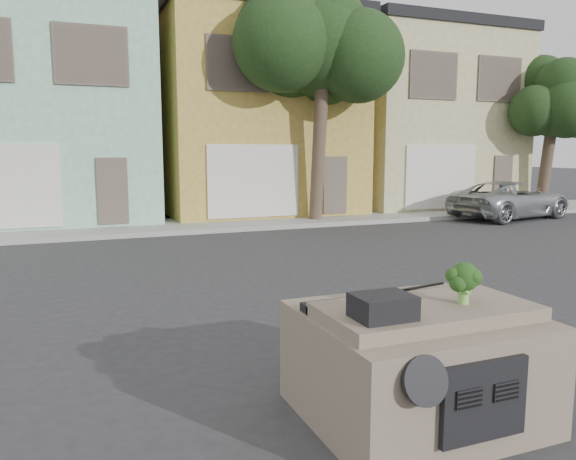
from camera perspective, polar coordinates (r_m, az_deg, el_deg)
ground_plane at (r=8.17m, az=0.41°, el=-9.59°), size 120.00×120.00×0.00m
sidewalk at (r=18.10m, az=-12.38°, el=0.33°), size 40.00×3.00×0.15m
townhouse_mint at (r=21.73m, az=-23.84°, el=10.90°), size 7.20×8.20×7.55m
townhouse_tan at (r=22.82m, az=-4.29°, el=11.40°), size 7.20×8.20×7.55m
townhouse_beige at (r=26.10m, az=11.88°, el=10.85°), size 7.20×8.20×7.55m
silver_pickup at (r=21.99m, az=21.56°, el=1.12°), size 5.19×3.12×1.35m
tree_near at (r=18.85m, az=3.18°, el=13.54°), size 4.40×4.00×8.50m
tree_far at (r=24.74m, az=24.87°, el=8.63°), size 3.20×3.00×6.00m
car_dashboard at (r=5.49m, az=12.76°, el=-12.67°), size 2.00×1.80×1.12m
instrument_hump at (r=4.70m, az=9.60°, el=-7.68°), size 0.48×0.38×0.20m
wiper_arm at (r=5.77m, az=13.08°, el=-5.70°), size 0.69×0.15×0.02m
broccoli at (r=5.29m, az=17.45°, el=-5.12°), size 0.45×0.45×0.39m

